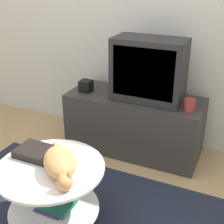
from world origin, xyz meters
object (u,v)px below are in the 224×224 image
at_px(speaker, 86,86).
at_px(cat, 60,163).
at_px(tv, 149,70).
at_px(dvd_box, 38,152).

height_order(speaker, cat, speaker).
bearing_deg(speaker, tv, 4.99).
bearing_deg(cat, dvd_box, -150.82).
bearing_deg(tv, speaker, -175.01).
xyz_separation_m(tv, dvd_box, (-0.37, -1.03, -0.30)).
relative_size(tv, cat, 1.39).
distance_m(tv, cat, 1.15).
bearing_deg(cat, tv, 131.60).
xyz_separation_m(speaker, dvd_box, (0.19, -0.98, -0.09)).
height_order(tv, dvd_box, tv).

